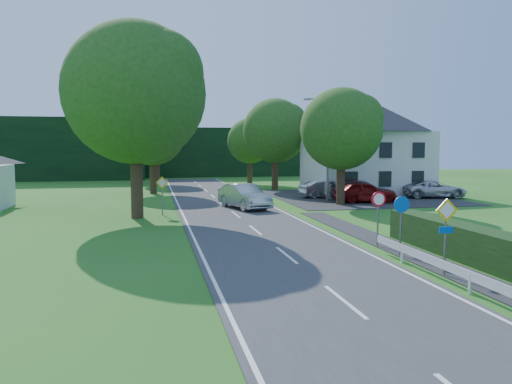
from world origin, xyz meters
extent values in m
cube|color=#37373A|center=(0.00, 20.00, 0.02)|extent=(7.00, 80.00, 0.04)
cube|color=#252528|center=(12.00, 33.00, 0.02)|extent=(14.00, 16.00, 0.04)
cube|color=white|center=(-3.25, 20.00, 0.04)|extent=(0.12, 80.00, 0.01)
cube|color=white|center=(3.25, 20.00, 0.04)|extent=(0.12, 80.00, 0.01)
cube|color=black|center=(8.00, 66.00, 3.50)|extent=(30.00, 5.00, 7.00)
cube|color=silver|center=(14.00, 36.00, 2.80)|extent=(10.00, 8.00, 5.60)
pyramid|color=#242529|center=(14.00, 36.00, 7.10)|extent=(10.60, 8.40, 3.00)
cylinder|color=slate|center=(8.20, 30.00, 4.00)|extent=(0.16, 0.16, 8.00)
cylinder|color=slate|center=(7.40, 30.00, 7.90)|extent=(1.70, 0.10, 0.10)
cube|color=slate|center=(6.50, 30.00, 7.85)|extent=(0.50, 0.18, 0.12)
cylinder|color=slate|center=(4.30, 8.00, 1.20)|extent=(0.07, 0.07, 2.40)
cube|color=yellow|center=(4.30, 7.97, 2.20)|extent=(0.78, 0.04, 0.78)
cube|color=white|center=(4.30, 7.97, 2.20)|extent=(0.57, 0.05, 0.57)
cube|color=blue|center=(4.30, 7.97, 1.55)|extent=(0.50, 0.04, 0.22)
cylinder|color=slate|center=(4.30, 11.00, 1.10)|extent=(0.07, 0.07, 2.20)
cylinder|color=blue|center=(4.30, 10.97, 2.05)|extent=(0.64, 0.04, 0.64)
cylinder|color=slate|center=(4.30, 13.00, 1.10)|extent=(0.07, 0.07, 2.20)
cylinder|color=red|center=(4.30, 12.97, 2.05)|extent=(0.64, 0.04, 0.64)
cylinder|color=white|center=(4.30, 12.95, 2.05)|extent=(0.48, 0.04, 0.48)
cylinder|color=slate|center=(-4.50, 25.00, 1.10)|extent=(0.07, 0.07, 2.20)
cube|color=yellow|center=(-4.50, 24.97, 2.05)|extent=(0.78, 0.04, 0.78)
cube|color=white|center=(-4.50, 24.97, 2.05)|extent=(0.57, 0.05, 0.57)
imported|color=#B4B4B9|center=(1.10, 27.02, 0.88)|extent=(3.15, 5.38, 1.68)
imported|color=black|center=(1.80, 30.51, 0.59)|extent=(1.25, 2.23, 1.11)
imported|color=maroon|center=(10.82, 28.82, 0.83)|extent=(4.86, 2.47, 1.59)
imported|color=silver|center=(9.10, 33.09, 0.75)|extent=(4.45, 1.99, 1.42)
imported|color=#454449|center=(11.27, 30.22, 0.80)|extent=(5.62, 4.36, 1.52)
imported|color=#BBBCC3|center=(18.00, 30.94, 0.75)|extent=(5.46, 3.33, 1.41)
imported|color=#B10E1E|center=(10.19, 29.50, 0.96)|extent=(2.45, 2.48, 1.84)
camera|label=1|loc=(-5.10, -6.55, 4.25)|focal=35.00mm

